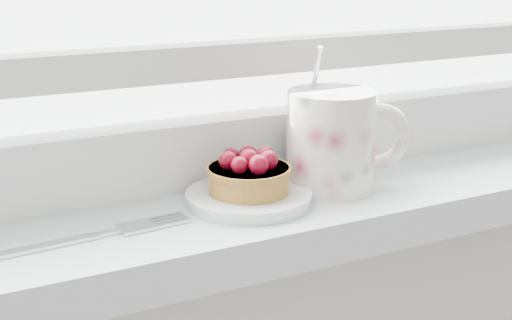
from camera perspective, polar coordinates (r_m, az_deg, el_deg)
saucer at (r=0.70m, az=-0.57°, el=-3.02°), size 0.12×0.12×0.01m
raspberry_tart at (r=0.69m, az=-0.56°, el=-1.12°), size 0.08×0.08×0.04m
floral_mug at (r=0.73m, az=6.27°, el=1.76°), size 0.14×0.11×0.15m
fork at (r=0.63m, az=-14.16°, el=-6.17°), size 0.21×0.03×0.00m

